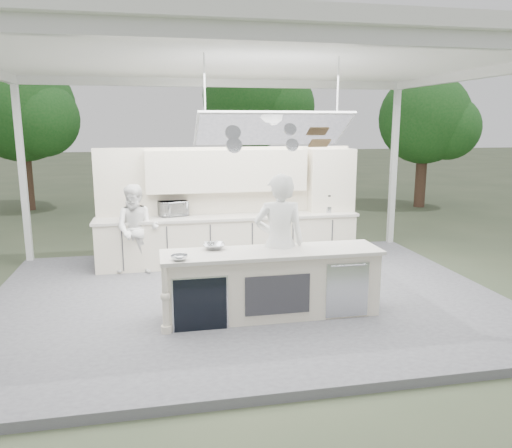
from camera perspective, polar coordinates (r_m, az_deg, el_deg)
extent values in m
plane|color=#485037|center=(8.13, -1.07, -8.87)|extent=(90.00, 90.00, 0.00)
cube|color=slate|center=(8.11, -1.08, -8.47)|extent=(8.00, 6.00, 0.12)
cube|color=white|center=(11.70, 15.45, 6.27)|extent=(0.12, 0.12, 3.70)
cube|color=white|center=(10.75, -25.13, 5.18)|extent=(0.12, 0.12, 3.70)
cube|color=white|center=(7.68, -1.19, 18.60)|extent=(8.20, 6.20, 0.16)
cube|color=white|center=(4.86, 5.35, 20.82)|extent=(8.00, 0.12, 0.16)
cube|color=white|center=(10.52, -4.11, 15.77)|extent=(8.00, 0.12, 0.16)
cube|color=white|center=(9.20, 24.47, 15.43)|extent=(0.12, 6.00, 0.16)
cube|color=white|center=(6.78, 1.92, 10.82)|extent=(2.00, 0.71, 0.43)
cube|color=white|center=(6.78, 1.92, 10.82)|extent=(2.06, 0.76, 0.46)
cylinder|color=white|center=(6.65, -5.88, 14.85)|extent=(0.02, 0.02, 0.95)
cylinder|color=white|center=(7.06, 9.32, 14.57)|extent=(0.02, 0.02, 0.95)
cylinder|color=silver|center=(6.84, -2.51, 8.98)|extent=(0.22, 0.14, 0.21)
cylinder|color=silver|center=(6.96, 4.15, 9.00)|extent=(0.18, 0.12, 0.18)
cube|color=brown|center=(7.10, 7.26, 9.15)|extent=(0.28, 0.18, 0.12)
cube|color=beige|center=(7.15, 1.81, -6.93)|extent=(3.00, 0.70, 0.90)
cube|color=silver|center=(7.01, 1.83, -3.24)|extent=(3.10, 0.78, 0.05)
cylinder|color=beige|center=(6.64, -10.32, -8.48)|extent=(0.11, 0.11, 0.92)
cube|color=black|center=(6.69, -6.39, -9.12)|extent=(0.70, 0.04, 0.72)
cube|color=silver|center=(6.69, -6.39, -9.13)|extent=(0.74, 0.03, 0.72)
cube|color=#313035|center=(6.83, 2.50, -8.09)|extent=(0.90, 0.02, 0.55)
cube|color=silver|center=(7.13, 10.39, -7.44)|extent=(0.62, 0.02, 0.78)
cube|color=beige|center=(9.76, -3.10, -1.91)|extent=(5.00, 0.65, 0.90)
cube|color=silver|center=(9.67, -3.13, 0.83)|extent=(5.08, 0.72, 0.05)
cube|color=beige|center=(9.92, -3.39, 2.28)|extent=(5.00, 0.10, 2.25)
cube|color=beige|center=(9.71, -3.33, 6.10)|extent=(3.10, 0.38, 0.80)
cube|color=beige|center=(10.20, 8.53, 4.83)|extent=(0.90, 0.45, 1.30)
cube|color=brown|center=(10.20, 8.53, 4.83)|extent=(0.84, 0.40, 0.03)
cylinder|color=silver|center=(10.11, 8.18, 1.69)|extent=(0.20, 0.20, 0.12)
cylinder|color=black|center=(10.08, 8.20, 2.59)|extent=(0.17, 0.17, 0.20)
cylinder|color=black|center=(10.23, 10.02, 1.70)|extent=(0.16, 0.16, 0.10)
cone|color=black|center=(10.21, 10.06, 2.64)|extent=(0.14, 0.14, 0.24)
cylinder|color=#4D3626|center=(18.07, -24.69, 4.78)|extent=(0.36, 0.36, 2.10)
sphere|color=#2B6023|center=(17.99, -25.29, 11.88)|extent=(3.40, 3.40, 3.40)
sphere|color=#2B6023|center=(17.34, -23.38, 10.96)|extent=(2.38, 2.38, 2.38)
cylinder|color=#4D3626|center=(19.95, -0.22, 6.86)|extent=(0.36, 0.36, 2.45)
sphere|color=#2B6023|center=(19.91, -0.23, 14.42)|extent=(4.00, 4.00, 4.00)
sphere|color=#2B6023|center=(19.48, 2.50, 13.29)|extent=(2.80, 2.80, 2.80)
cylinder|color=#4D3626|center=(17.95, 18.30, 4.93)|extent=(0.36, 0.36, 1.92)
sphere|color=#2B6023|center=(17.86, 18.71, 11.36)|extent=(3.00, 3.00, 3.00)
sphere|color=#2B6023|center=(17.78, 21.08, 10.23)|extent=(2.10, 2.10, 2.10)
imported|color=white|center=(7.22, 2.69, -2.16)|extent=(0.79, 0.57, 2.01)
imported|color=white|center=(9.25, -13.45, -0.61)|extent=(0.88, 0.74, 1.64)
imported|color=silver|center=(9.72, -9.48, 1.78)|extent=(0.61, 0.49, 0.29)
imported|color=#B5B7BD|center=(7.11, -4.83, -2.56)|extent=(0.34, 0.34, 0.08)
imported|color=silver|center=(6.59, -8.76, -3.82)|extent=(0.23, 0.23, 0.07)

